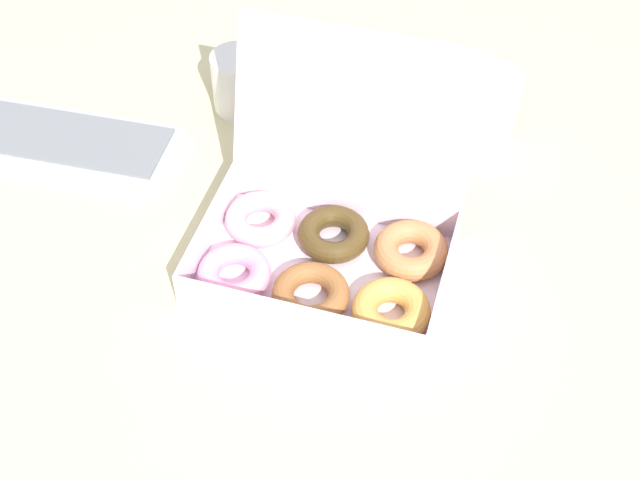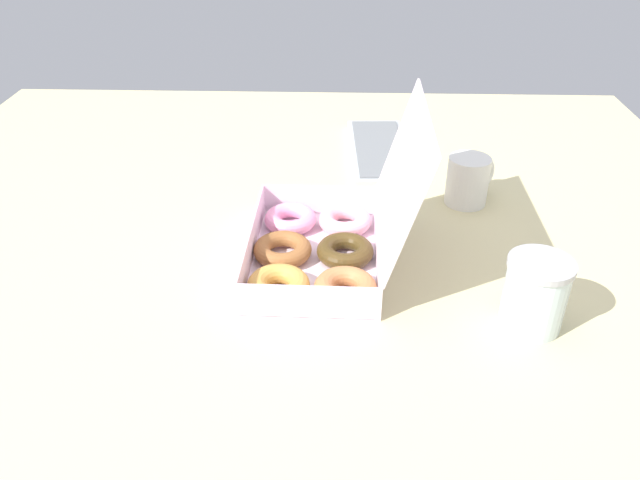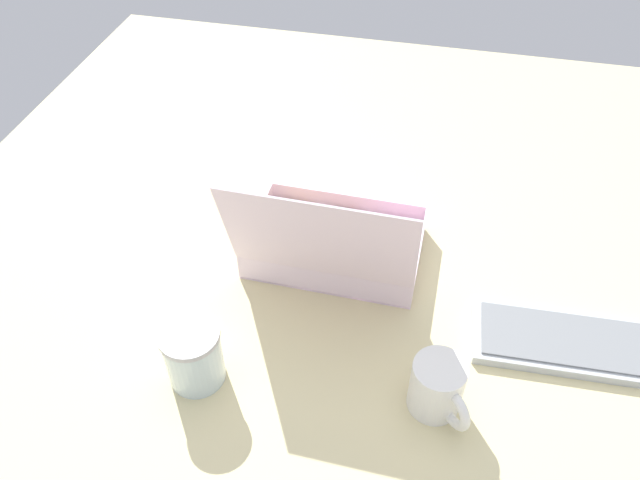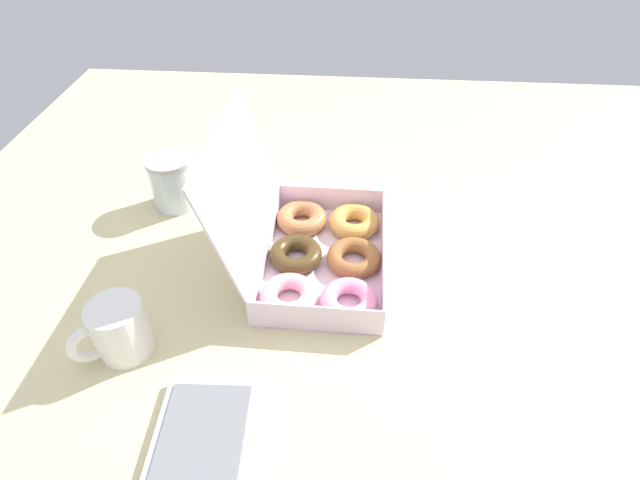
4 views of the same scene
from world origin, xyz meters
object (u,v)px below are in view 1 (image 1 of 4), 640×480
object	(u,v)px
donut_box	(330,248)
coffee_mug	(238,80)
glass_jar	(487,108)
keyboard	(65,142)

from	to	relation	value
donut_box	coffee_mug	distance (cm)	37.44
donut_box	glass_jar	size ratio (longest dim) A/B	3.09
coffee_mug	keyboard	bearing A→B (deg)	-143.39
keyboard	coffee_mug	distance (cm)	28.91
coffee_mug	glass_jar	distance (cm)	39.77
keyboard	coffee_mug	world-z (taller)	coffee_mug
keyboard	glass_jar	size ratio (longest dim) A/B	3.08
keyboard	coffee_mug	size ratio (longest dim) A/B	3.26
keyboard	glass_jar	bearing A→B (deg)	17.90
donut_box	coffee_mug	xyz separation A→B (cm)	(-23.37, 29.20, 1.60)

